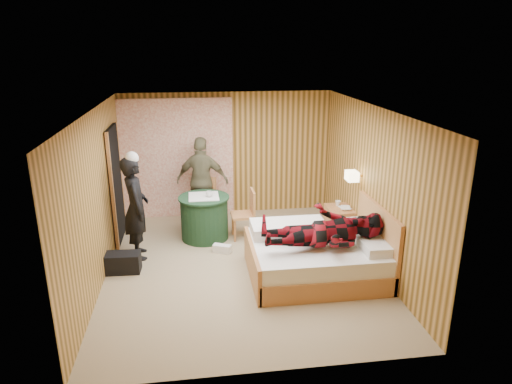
{
  "coord_description": "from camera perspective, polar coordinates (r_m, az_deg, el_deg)",
  "views": [
    {
      "loc": [
        -0.67,
        -6.55,
        3.42
      ],
      "look_at": [
        0.32,
        0.57,
        1.05
      ],
      "focal_mm": 32.0,
      "sensor_mm": 36.0,
      "label": 1
    }
  ],
  "objects": [
    {
      "name": "wall_lamp",
      "position": [
        7.76,
        11.93,
        1.98
      ],
      "size": [
        0.26,
        0.24,
        0.16
      ],
      "color": "gold",
      "rests_on": "wall_right"
    },
    {
      "name": "man_on_bed",
      "position": [
        6.64,
        8.6,
        -3.66
      ],
      "size": [
        0.86,
        0.67,
        1.77
      ],
      "primitive_type": "imported",
      "rotation": [
        0.0,
        1.57,
        0.0
      ],
      "color": "maroon",
      "rests_on": "bed"
    },
    {
      "name": "wall_right",
      "position": [
        7.44,
        14.33,
        0.68
      ],
      "size": [
        0.02,
        5.0,
        2.5
      ],
      "primitive_type": "cube",
      "color": "tan",
      "rests_on": "floor"
    },
    {
      "name": "wall_left",
      "position": [
        7.05,
        -19.21,
        -0.75
      ],
      "size": [
        0.02,
        5.0,
        2.5
      ],
      "primitive_type": "cube",
      "color": "tan",
      "rests_on": "floor"
    },
    {
      "name": "chair_far",
      "position": [
        8.94,
        -6.46,
        -0.68
      ],
      "size": [
        0.54,
        0.54,
        0.93
      ],
      "rotation": [
        0.0,
        0.0,
        -0.34
      ],
      "color": "tan",
      "rests_on": "floor"
    },
    {
      "name": "sneaker_right",
      "position": [
        8.36,
        -6.47,
        -5.65
      ],
      "size": [
        0.26,
        0.17,
        0.11
      ],
      "primitive_type": "cube",
      "rotation": [
        0.0,
        0.0,
        0.32
      ],
      "color": "white",
      "rests_on": "floor"
    },
    {
      "name": "round_table",
      "position": [
        8.32,
        -6.46,
        -3.13
      ],
      "size": [
        0.91,
        0.91,
        0.81
      ],
      "color": "#1D3F22",
      "rests_on": "floor"
    },
    {
      "name": "nightstand",
      "position": [
        8.42,
        10.34,
        -3.8
      ],
      "size": [
        0.45,
        0.61,
        0.59
      ],
      "color": "tan",
      "rests_on": "floor"
    },
    {
      "name": "man_at_table",
      "position": [
        8.89,
        -6.71,
        1.38
      ],
      "size": [
        1.08,
        0.65,
        1.72
      ],
      "primitive_type": "imported",
      "rotation": [
        0.0,
        0.0,
        2.9
      ],
      "color": "#666144",
      "rests_on": "floor"
    },
    {
      "name": "ceiling",
      "position": [
        6.65,
        -2.1,
        10.27
      ],
      "size": [
        4.2,
        5.0,
        0.01
      ],
      "primitive_type": "cube",
      "color": "white",
      "rests_on": "wall_back"
    },
    {
      "name": "curtain",
      "position": [
        9.26,
        -9.76,
        4.08
      ],
      "size": [
        2.2,
        0.08,
        2.4
      ],
      "primitive_type": "cube",
      "color": "white",
      "rests_on": "floor"
    },
    {
      "name": "doorway",
      "position": [
        8.42,
        -17.08,
        0.88
      ],
      "size": [
        0.06,
        0.9,
        2.05
      ],
      "primitive_type": "cube",
      "color": "black",
      "rests_on": "floor"
    },
    {
      "name": "bed",
      "position": [
        7.09,
        7.64,
        -7.92
      ],
      "size": [
        2.0,
        1.57,
        1.08
      ],
      "color": "tan",
      "rests_on": "floor"
    },
    {
      "name": "cup_nightstand",
      "position": [
        8.42,
        10.19,
        -1.39
      ],
      "size": [
        0.11,
        0.11,
        0.09
      ],
      "primitive_type": "imported",
      "rotation": [
        0.0,
        0.0,
        0.13
      ],
      "color": "white",
      "rests_on": "nightstand"
    },
    {
      "name": "wall_back",
      "position": [
        9.33,
        -3.6,
        4.74
      ],
      "size": [
        4.2,
        0.02,
        2.5
      ],
      "primitive_type": "cube",
      "color": "tan",
      "rests_on": "floor"
    },
    {
      "name": "cup_table",
      "position": [
        8.12,
        -5.85,
        -0.26
      ],
      "size": [
        0.13,
        0.13,
        0.1
      ],
      "primitive_type": "imported",
      "rotation": [
        0.0,
        0.0,
        -0.08
      ],
      "color": "white",
      "rests_on": "round_table"
    },
    {
      "name": "sneaker_left",
      "position": [
        7.86,
        -4.26,
        -7.07
      ],
      "size": [
        0.33,
        0.24,
        0.14
      ],
      "primitive_type": "cube",
      "rotation": [
        0.0,
        0.0,
        -0.42
      ],
      "color": "white",
      "rests_on": "floor"
    },
    {
      "name": "duffel_bag",
      "position": [
        7.47,
        -16.35,
        -8.47
      ],
      "size": [
        0.56,
        0.32,
        0.31
      ],
      "primitive_type": "cube",
      "rotation": [
        0.0,
        0.0,
        -0.05
      ],
      "color": "black",
      "rests_on": "floor"
    },
    {
      "name": "chair_near",
      "position": [
        8.25,
        -1.13,
        -2.31
      ],
      "size": [
        0.42,
        0.42,
        0.9
      ],
      "rotation": [
        0.0,
        0.0,
        -1.55
      ],
      "color": "tan",
      "rests_on": "floor"
    },
    {
      "name": "floor",
      "position": [
        7.42,
        -1.87,
        -9.22
      ],
      "size": [
        4.2,
        5.0,
        0.01
      ],
      "primitive_type": "cube",
      "color": "tan",
      "rests_on": "ground"
    },
    {
      "name": "book_upper",
      "position": [
        8.26,
        10.56,
        -1.9
      ],
      "size": [
        0.22,
        0.26,
        0.02
      ],
      "primitive_type": "imported",
      "rotation": [
        0.0,
        0.0,
        -0.25
      ],
      "color": "white",
      "rests_on": "nightstand"
    },
    {
      "name": "woman_standing",
      "position": [
        7.66,
        -14.78,
        -1.94
      ],
      "size": [
        0.52,
        0.69,
        1.72
      ],
      "primitive_type": "imported",
      "rotation": [
        0.0,
        0.0,
        1.75
      ],
      "color": "black",
      "rests_on": "floor"
    },
    {
      "name": "book_lower",
      "position": [
        8.27,
        10.56,
        -2.03
      ],
      "size": [
        0.21,
        0.25,
        0.02
      ],
      "primitive_type": "imported",
      "rotation": [
        0.0,
        0.0,
        0.21
      ],
      "color": "white",
      "rests_on": "nightstand"
    }
  ]
}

